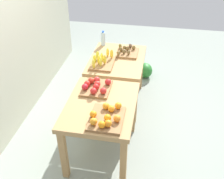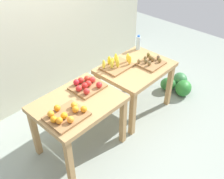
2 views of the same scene
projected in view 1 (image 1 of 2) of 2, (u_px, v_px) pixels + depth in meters
The scene contains 10 objects.
ground_plane at pixel (110, 123), 3.95m from camera, with size 8.00×8.00×0.00m, color gray.
back_wall at pixel (4, 20), 3.29m from camera, with size 4.40×0.12×3.00m, color beige.
display_table_left at pixel (101, 111), 3.11m from camera, with size 1.04×0.80×0.79m.
display_table_right at pixel (117, 65), 4.02m from camera, with size 1.04×0.80×0.79m.
orange_bin at pixel (107, 117), 2.79m from camera, with size 0.45×0.37×0.11m.
apple_bin at pixel (96, 87), 3.25m from camera, with size 0.40×0.36×0.11m.
banana_crate at pixel (102, 61), 3.78m from camera, with size 0.44×0.32×0.17m.
kiwi_bin at pixel (127, 52), 4.07m from camera, with size 0.36×0.32×0.10m.
water_bottle at pixel (103, 38), 4.28m from camera, with size 0.07×0.07×0.24m.
watermelon_pile at pixel (139, 69), 5.02m from camera, with size 0.63×0.61×0.27m.
Camera 1 is at (-2.91, -0.56, 2.66)m, focal length 42.23 mm.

